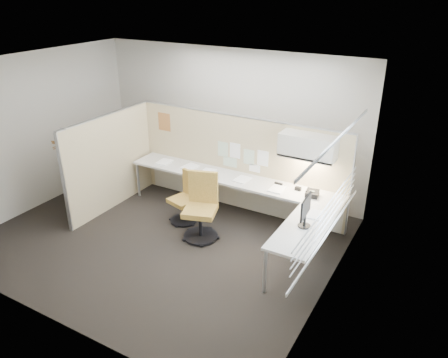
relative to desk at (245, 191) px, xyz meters
The scene contains 27 objects.
floor 1.58m from the desk, 129.58° to the right, with size 5.50×4.50×0.01m, color black.
ceiling 2.64m from the desk, 129.58° to the right, with size 5.50×4.50×0.01m, color white.
wall_back 1.66m from the desk, 129.62° to the left, with size 5.50×0.02×2.80m, color beige.
wall_front 3.59m from the desk, 105.41° to the right, with size 5.50×0.02×2.80m, color beige.
wall_left 3.93m from the desk, 162.99° to the right, with size 0.02×4.50×2.80m, color beige.
wall_right 2.28m from the desk, 31.75° to the right, with size 0.02×4.50×2.80m, color beige.
window_pane 2.32m from the desk, 32.11° to the right, with size 0.01×2.80×1.30m, color #96A2AE.
partition_back 0.67m from the desk, 128.75° to the left, with size 4.10×0.06×1.75m, color beige.
partition_left 2.52m from the desk, 165.56° to the right, with size 0.06×2.20×1.75m, color beige.
desk is the anchor object (origin of this frame).
overhead_bin 1.35m from the desk, 15.24° to the left, with size 0.90×0.36×0.38m, color beige.
task_light_strip 1.22m from the desk, 15.24° to the left, with size 0.60×0.06×0.02m, color #FFEABF.
pinned_papers 0.69m from the desk, 124.37° to the left, with size 1.01×0.00×0.47m.
poster 2.19m from the desk, 167.47° to the left, with size 0.28×0.00×0.35m, color orange.
chair_left 1.04m from the desk, 153.49° to the right, with size 0.52×0.53×0.89m.
chair_right 0.86m from the desk, 118.52° to the right, with size 0.64×0.66×1.08m.
monitor 1.65m from the desk, 31.44° to the right, with size 0.18×0.44×0.46m.
phone 1.17m from the desk, ahead, with size 0.23×0.21×0.12m.
stapler 0.59m from the desk, 25.17° to the left, with size 0.14×0.04×0.05m, color black.
tape_dispenser 0.91m from the desk, 14.71° to the left, with size 0.10×0.06×0.06m, color black.
coat_hook 3.07m from the desk, 148.17° to the right, with size 0.18×0.43×1.31m.
paper_stack_0 1.79m from the desk, behind, with size 0.23×0.30×0.03m, color white.
paper_stack_1 1.24m from the desk, behind, with size 0.23×0.30×0.02m, color white.
paper_stack_2 0.80m from the desk, behind, with size 0.23×0.30×0.05m, color white.
paper_stack_3 0.23m from the desk, 130.86° to the left, with size 0.23×0.30×0.02m, color white.
paper_stack_4 0.59m from the desk, ahead, with size 0.23×0.30×0.02m, color white.
paper_stack_5 1.49m from the desk, 17.25° to the right, with size 0.23×0.30×0.02m, color white.
Camera 1 is at (3.95, -4.90, 3.88)m, focal length 35.00 mm.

